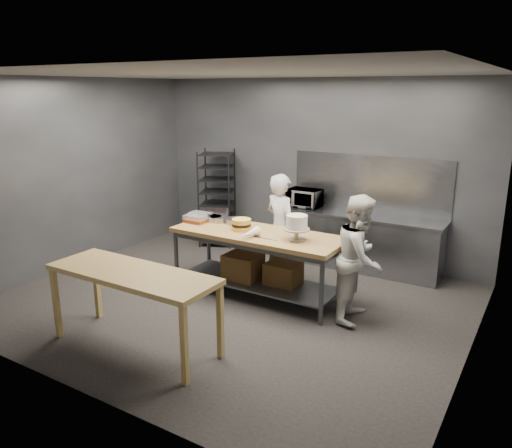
{
  "coord_description": "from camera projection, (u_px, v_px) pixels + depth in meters",
  "views": [
    {
      "loc": [
        3.57,
        -5.21,
        2.81
      ],
      "look_at": [
        0.18,
        0.34,
        1.05
      ],
      "focal_mm": 35.0,
      "sensor_mm": 36.0,
      "label": 1
    }
  ],
  "objects": [
    {
      "name": "work_table",
      "position": [
        259.0,
        256.0,
        6.91
      ],
      "size": [
        2.4,
        0.9,
        0.92
      ],
      "color": "olive",
      "rests_on": "ground"
    },
    {
      "name": "frosted_cake_stand",
      "position": [
        297.0,
        224.0,
        6.4
      ],
      "size": [
        0.34,
        0.34,
        0.34
      ],
      "color": "#A49983",
      "rests_on": "work_table"
    },
    {
      "name": "chef_behind",
      "position": [
        281.0,
        228.0,
        7.38
      ],
      "size": [
        0.7,
        0.58,
        1.64
      ],
      "primitive_type": "imported",
      "rotation": [
        0.0,
        0.0,
        2.77
      ],
      "color": "silver",
      "rests_on": "ground"
    },
    {
      "name": "layer_cake",
      "position": [
        241.0,
        225.0,
        6.9
      ],
      "size": [
        0.27,
        0.27,
        0.16
      ],
      "color": "gold",
      "rests_on": "work_table"
    },
    {
      "name": "offset_spatula",
      "position": [
        263.0,
        238.0,
        6.54
      ],
      "size": [
        0.36,
        0.02,
        0.02
      ],
      "color": "slate",
      "rests_on": "work_table"
    },
    {
      "name": "speed_rack",
      "position": [
        217.0,
        199.0,
        9.2
      ],
      "size": [
        0.81,
        0.84,
        1.75
      ],
      "color": "black",
      "rests_on": "ground"
    },
    {
      "name": "chef_right",
      "position": [
        360.0,
        258.0,
        6.14
      ],
      "size": [
        0.67,
        0.83,
        1.6
      ],
      "primitive_type": "imported",
      "rotation": [
        0.0,
        0.0,
        1.66
      ],
      "color": "silver",
      "rests_on": "ground"
    },
    {
      "name": "back_wall",
      "position": [
        313.0,
        169.0,
        8.49
      ],
      "size": [
        6.0,
        0.04,
        3.0
      ],
      "primitive_type": "cube",
      "color": "#4C4F54",
      "rests_on": "ground"
    },
    {
      "name": "ground",
      "position": [
        232.0,
        302.0,
        6.82
      ],
      "size": [
        6.0,
        6.0,
        0.0
      ],
      "primitive_type": "plane",
      "color": "black",
      "rests_on": "ground"
    },
    {
      "name": "pastry_clamshells",
      "position": [
        198.0,
        217.0,
        7.38
      ],
      "size": [
        0.36,
        0.38,
        0.11
      ],
      "color": "#93491D",
      "rests_on": "work_table"
    },
    {
      "name": "microwave",
      "position": [
        304.0,
        198.0,
        8.34
      ],
      "size": [
        0.54,
        0.37,
        0.3
      ],
      "primitive_type": "imported",
      "color": "black",
      "rests_on": "back_counter"
    },
    {
      "name": "near_counter",
      "position": [
        133.0,
        279.0,
        5.43
      ],
      "size": [
        2.0,
        0.7,
        0.9
      ],
      "color": "#9D7841",
      "rests_on": "ground"
    },
    {
      "name": "back_counter",
      "position": [
        360.0,
        241.0,
        8.0
      ],
      "size": [
        2.6,
        0.6,
        0.9
      ],
      "color": "slate",
      "rests_on": "ground"
    },
    {
      "name": "cake_pans",
      "position": [
        219.0,
        219.0,
        7.38
      ],
      "size": [
        0.82,
        0.33,
        0.07
      ],
      "color": "gray",
      "rests_on": "work_table"
    },
    {
      "name": "splashback_panel",
      "position": [
        369.0,
        183.0,
        8.01
      ],
      "size": [
        2.6,
        0.02,
        0.9
      ],
      "primitive_type": "cube",
      "color": "slate",
      "rests_on": "back_counter"
    },
    {
      "name": "piping_bag",
      "position": [
        249.0,
        234.0,
        6.53
      ],
      "size": [
        0.15,
        0.39,
        0.12
      ],
      "primitive_type": "cone",
      "rotation": [
        1.57,
        0.0,
        -0.08
      ],
      "color": "white",
      "rests_on": "work_table"
    }
  ]
}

